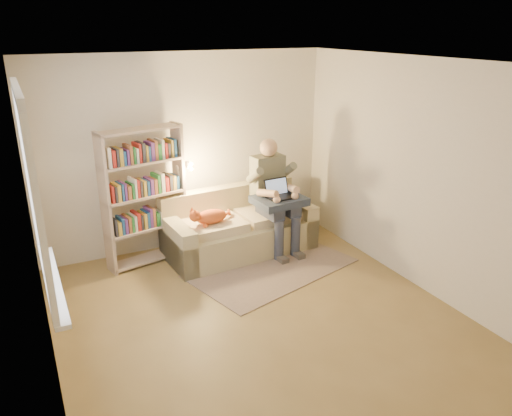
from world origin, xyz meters
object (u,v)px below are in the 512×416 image
cat (209,216)px  laptop (281,192)px  bookshelf (144,190)px  sofa (238,230)px  person (273,190)px

cat → laptop: 1.00m
cat → bookshelf: (-0.71, 0.37, 0.34)m
sofa → person: size_ratio=1.34×
cat → laptop: size_ratio=1.72×
person → cat: size_ratio=2.43×
person → cat: person is taller
sofa → person: bearing=-18.7°
person → bookshelf: size_ratio=0.86×
person → cat: (-0.93, -0.03, -0.21)m
sofa → bookshelf: bookshelf is taller
sofa → cat: (-0.47, -0.16, 0.33)m
sofa → laptop: 0.78m
cat → bookshelf: size_ratio=0.35×
person → cat: 0.95m
sofa → person: person is taller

